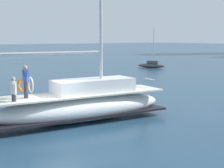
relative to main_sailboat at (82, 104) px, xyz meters
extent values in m
plane|color=navy|center=(0.77, -1.88, -0.90)|extent=(400.00, 400.00, 0.00)
ellipsoid|color=white|center=(-0.01, -0.07, -0.20)|extent=(3.33, 9.79, 1.40)
cube|color=black|center=(-0.01, -0.07, -0.52)|extent=(3.33, 9.60, 0.10)
cube|color=beige|center=(-0.01, -0.07, 0.54)|extent=(3.09, 9.29, 0.08)
cube|color=white|center=(0.06, 0.64, 0.93)|extent=(2.09, 4.46, 0.70)
cylinder|color=#B7B7BC|center=(-0.17, -1.75, 2.70)|extent=(0.68, 5.74, 0.12)
cylinder|color=silver|center=(0.43, 4.32, 1.05)|extent=(0.90, 0.15, 0.06)
torus|color=orange|center=(-1.43, -2.59, 1.05)|extent=(0.21, 0.71, 0.70)
cylinder|color=#33333D|center=(-0.29, -2.94, 0.98)|extent=(0.20, 0.20, 0.80)
cube|color=#3351AD|center=(-0.29, -2.94, 1.66)|extent=(0.34, 0.23, 0.56)
sphere|color=tan|center=(-0.29, -2.94, 2.05)|extent=(0.20, 0.20, 0.20)
cylinder|color=#3351AD|center=(-0.51, -2.92, 1.61)|extent=(0.09, 0.09, 0.50)
cylinder|color=#3351AD|center=(-0.07, -2.96, 1.61)|extent=(0.09, 0.09, 0.50)
cylinder|color=#33333D|center=(0.19, -3.71, 0.75)|extent=(0.20, 0.20, 0.35)
cube|color=white|center=(0.19, -3.71, 1.21)|extent=(0.34, 0.23, 0.56)
sphere|color=tan|center=(0.19, -3.71, 1.60)|extent=(0.20, 0.20, 0.20)
cylinder|color=white|center=(-0.03, -3.69, 1.16)|extent=(0.09, 0.09, 0.50)
cylinder|color=white|center=(0.41, -3.73, 1.16)|extent=(0.09, 0.09, 0.50)
torus|color=silver|center=(-0.26, -2.70, 1.20)|extent=(0.76, 0.13, 0.76)
ellipsoid|color=#4C4C51|center=(-21.14, 24.41, -0.57)|extent=(3.97, 2.81, 0.65)
cube|color=#4C4C51|center=(-20.96, 24.51, -0.05)|extent=(1.71, 1.33, 0.40)
cylinder|color=silver|center=(-20.87, 24.56, 2.23)|extent=(0.11, 0.11, 4.97)
sphere|color=#EA4C19|center=(-5.95, 1.74, -0.66)|extent=(0.78, 0.78, 0.78)
cylinder|color=black|center=(-5.95, 1.74, -0.36)|extent=(0.04, 0.04, 0.60)
camera|label=1|loc=(15.10, -9.14, 3.45)|focal=54.99mm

